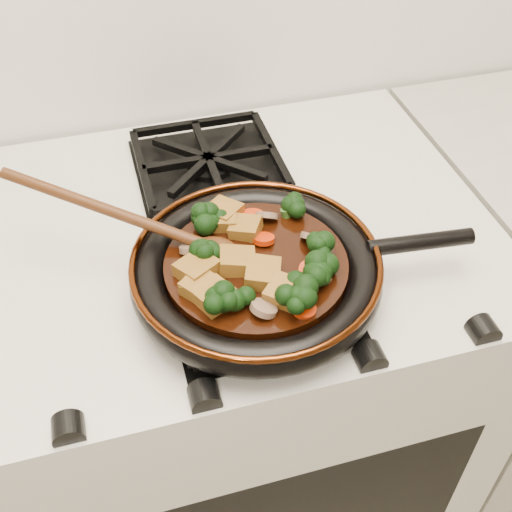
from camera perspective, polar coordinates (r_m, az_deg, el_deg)
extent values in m
cube|color=beige|center=(1.28, -1.72, -12.57)|extent=(0.76, 0.60, 0.90)
cylinder|color=black|center=(0.82, 0.00, -1.86)|extent=(0.29, 0.29, 0.01)
torus|color=black|center=(0.81, 0.00, -1.42)|extent=(0.32, 0.32, 0.04)
torus|color=#4B1F0A|center=(0.79, 0.00, -0.36)|extent=(0.32, 0.32, 0.01)
cylinder|color=black|center=(0.85, 14.39, 1.20)|extent=(0.14, 0.04, 0.02)
cylinder|color=black|center=(0.80, 0.00, -1.07)|extent=(0.23, 0.23, 0.02)
cube|color=brown|center=(0.78, -5.24, -1.22)|extent=(0.06, 0.06, 0.03)
cube|color=brown|center=(0.77, 0.58, -1.64)|extent=(0.06, 0.06, 0.03)
cube|color=brown|center=(0.76, -4.86, -2.83)|extent=(0.06, 0.06, 0.02)
cube|color=brown|center=(0.79, -1.70, -0.50)|extent=(0.05, 0.05, 0.03)
cube|color=brown|center=(0.75, 2.51, -3.27)|extent=(0.06, 0.05, 0.03)
cube|color=brown|center=(0.85, -3.20, 3.28)|extent=(0.05, 0.05, 0.03)
cube|color=brown|center=(0.76, -5.14, -2.74)|extent=(0.05, 0.05, 0.02)
cube|color=brown|center=(0.85, -2.96, 3.78)|extent=(0.06, 0.06, 0.03)
cube|color=brown|center=(0.75, -3.77, -3.60)|extent=(0.06, 0.06, 0.03)
cube|color=brown|center=(0.83, -0.94, 2.47)|extent=(0.05, 0.05, 0.02)
cylinder|color=#BD2705|center=(0.78, 4.93, -1.25)|extent=(0.03, 0.03, 0.02)
cylinder|color=#BD2705|center=(0.77, -4.27, -2.51)|extent=(0.03, 0.03, 0.01)
cylinder|color=#BD2705|center=(0.79, -4.13, -0.77)|extent=(0.03, 0.03, 0.02)
cylinder|color=#BD2705|center=(0.74, 4.24, -4.62)|extent=(0.03, 0.03, 0.02)
cylinder|color=#BD2705|center=(0.82, 0.68, 1.52)|extent=(0.03, 0.03, 0.02)
cylinder|color=#BD2705|center=(0.85, -0.39, 3.57)|extent=(0.03, 0.03, 0.01)
cylinder|color=#7C5E47|center=(0.74, 0.68, -4.68)|extent=(0.04, 0.04, 0.02)
cylinder|color=#7C5E47|center=(0.82, 5.13, 1.61)|extent=(0.04, 0.04, 0.03)
cylinder|color=#7C5E47|center=(0.85, 0.97, 3.62)|extent=(0.04, 0.04, 0.03)
cylinder|color=#7C5E47|center=(0.81, -5.72, 0.67)|extent=(0.03, 0.03, 0.02)
cylinder|color=#7C5E47|center=(0.78, 5.77, -1.56)|extent=(0.03, 0.04, 0.03)
ellipsoid|color=#47240F|center=(0.81, -3.63, 0.68)|extent=(0.07, 0.06, 0.02)
cylinder|color=#47240F|center=(0.83, -12.96, 3.98)|extent=(0.02, 0.02, 0.29)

